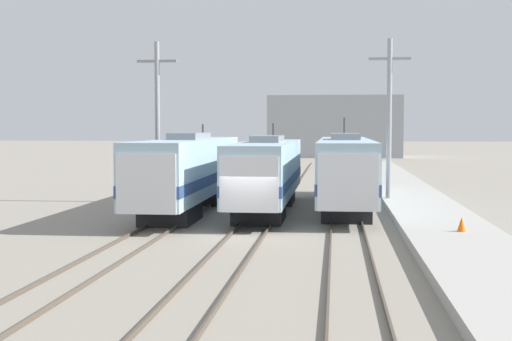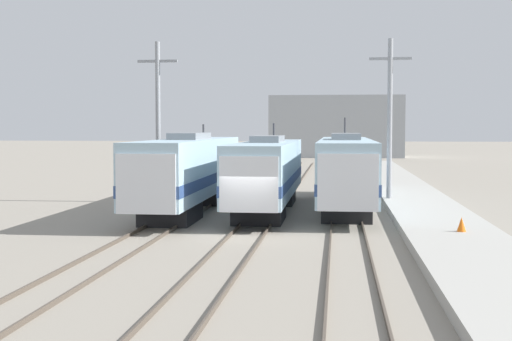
{
  "view_description": "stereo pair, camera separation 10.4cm",
  "coord_description": "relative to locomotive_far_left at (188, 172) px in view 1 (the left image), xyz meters",
  "views": [
    {
      "loc": [
        3.66,
        -30.03,
        4.62
      ],
      "look_at": [
        0.01,
        2.72,
        2.6
      ],
      "focal_mm": 50.0,
      "sensor_mm": 36.0,
      "label": 1
    },
    {
      "loc": [
        3.76,
        -30.02,
        4.62
      ],
      "look_at": [
        0.01,
        2.72,
        2.6
      ],
      "focal_mm": 50.0,
      "sensor_mm": 36.0,
      "label": 2
    }
  ],
  "objects": [
    {
      "name": "locomotive_center",
      "position": [
        4.22,
        0.49,
        -0.07
      ],
      "size": [
        2.81,
        16.8,
        4.84
      ],
      "color": "#232326",
      "rests_on": "ground_plane"
    },
    {
      "name": "rail_pair_center",
      "position": [
        4.22,
        -7.54,
        -2.13
      ],
      "size": [
        1.51,
        120.0,
        0.15
      ],
      "color": "#4C4238",
      "rests_on": "ground_plane"
    },
    {
      "name": "catenary_tower_left",
      "position": [
        -2.92,
        5.04,
        2.94
      ],
      "size": [
        2.46,
        0.3,
        9.78
      ],
      "color": "gray",
      "rests_on": "ground_plane"
    },
    {
      "name": "locomotive_far_left",
      "position": [
        0.0,
        0.0,
        0.0
      ],
      "size": [
        2.84,
        18.12,
        4.78
      ],
      "color": "#232326",
      "rests_on": "ground_plane"
    },
    {
      "name": "catenary_tower_right",
      "position": [
        11.03,
        5.04,
        2.94
      ],
      "size": [
        2.46,
        0.3,
        9.78
      ],
      "color": "gray",
      "rests_on": "ground_plane"
    },
    {
      "name": "ground_plane",
      "position": [
        4.22,
        -7.54,
        -2.21
      ],
      "size": [
        400.0,
        400.0,
        0.0
      ],
      "primitive_type": "plane",
      "color": "gray"
    },
    {
      "name": "rail_pair_far_right",
      "position": [
        8.45,
        -7.54,
        -2.13
      ],
      "size": [
        1.51,
        120.0,
        0.15
      ],
      "color": "#4C4238",
      "rests_on": "ground_plane"
    },
    {
      "name": "depot_building",
      "position": [
        7.76,
        74.17,
        2.47
      ],
      "size": [
        20.18,
        10.66,
        9.37
      ],
      "color": "#9EA3A8",
      "rests_on": "ground_plane"
    },
    {
      "name": "platform",
      "position": [
        12.67,
        -7.54,
        -2.0
      ],
      "size": [
        4.0,
        120.0,
        0.41
      ],
      "color": "#A8A59E",
      "rests_on": "ground_plane"
    },
    {
      "name": "rail_pair_far_left",
      "position": [
        0.0,
        -7.54,
        -2.13
      ],
      "size": [
        1.51,
        120.0,
        0.15
      ],
      "color": "#4C4238",
      "rests_on": "ground_plane"
    },
    {
      "name": "locomotive_far_right",
      "position": [
        8.45,
        2.71,
        -0.02
      ],
      "size": [
        2.91,
        19.84,
        5.2
      ],
      "color": "#232326",
      "rests_on": "ground_plane"
    },
    {
      "name": "traffic_cone",
      "position": [
        12.97,
        -8.34,
        -1.51
      ],
      "size": [
        0.37,
        0.37,
        0.58
      ],
      "color": "orange",
      "rests_on": "platform"
    }
  ]
}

